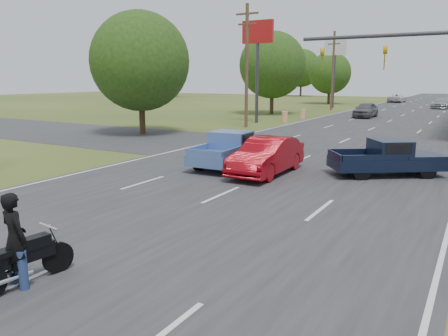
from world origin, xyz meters
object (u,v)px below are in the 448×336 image
Objects in this scene: motorcycle at (15,265)px; blue_pickup at (231,148)px; distant_car_silver at (443,103)px; distant_car_grey at (366,110)px; distant_car_white at (397,98)px; red_convertible at (267,156)px; rider at (15,243)px; navy_pickup at (389,158)px.

blue_pickup is at bearing 108.87° from motorcycle.
distant_car_grey is at bearing -97.30° from distant_car_silver.
blue_pickup is 63.89m from distant_car_white.
motorcycle is at bearing -89.55° from red_convertible.
rider is 76.82m from distant_car_white.
distant_car_silver reaches higher than distant_car_white.
navy_pickup is (4.37, 14.42, 0.29)m from motorcycle.
motorcycle is 62.92m from distant_car_silver.
blue_pickup is 30.00m from distant_car_grey.
motorcycle is at bearing -85.12° from distant_car_grey.
distant_car_silver is (2.97, 50.86, -0.02)m from red_convertible.
red_convertible is 2.22× the size of motorcycle.
distant_car_white is at bearing 129.86° from distant_car_silver.
motorcycle is at bearing -81.59° from blue_pickup.
rider is 62.86m from distant_car_silver.
rider is at bearing -85.10° from distant_car_grey.
distant_car_grey is at bearing 102.21° from motorcycle.
distant_car_silver reaches higher than motorcycle.
distant_car_silver is at bearing 121.20° from distant_car_white.
distant_car_grey reaches higher than distant_car_white.
distant_car_silver is (5.85, 20.00, -0.03)m from distant_car_grey.
distant_car_grey is (-3.09, 42.85, 0.32)m from motorcycle.
rider reaches higher than distant_car_white.
motorcycle is 0.45× the size of navy_pickup.
distant_car_white reaches higher than motorcycle.
rider reaches higher than distant_car_grey.
navy_pickup is (4.36, 14.37, -0.14)m from rider.
distant_car_white is (-2.40, 33.82, -0.06)m from distant_car_grey.
navy_pickup is 1.02× the size of distant_car_grey.
motorcycle is 0.46× the size of distant_car_grey.
red_convertible is 30.99m from distant_car_grey.
navy_pickup is at bearing -74.54° from distant_car_grey.
motorcycle is 1.17× the size of rider.
rider is at bearing -52.16° from navy_pickup.
red_convertible is 1.01× the size of distant_car_grey.
navy_pickup is 48.46m from distant_car_silver.
red_convertible is 50.95m from distant_car_silver.
navy_pickup is at bearing -79.08° from distant_car_silver.
rider is 0.37× the size of blue_pickup.
red_convertible is 0.90× the size of distant_car_silver.
red_convertible is at bearing -83.90° from distant_car_grey.
distant_car_silver is at bearing 146.64° from navy_pickup.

